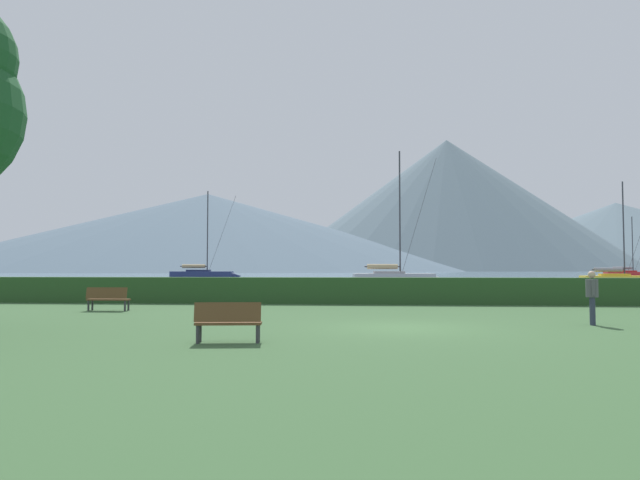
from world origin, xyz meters
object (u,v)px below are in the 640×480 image
Objects in this scene: sailboat_slip_0 at (203,275)px; sailboat_slip_7 at (620,280)px; park_bench_under_tree at (108,298)px; person_seated_viewer at (592,293)px; park_bench_near_path at (228,320)px; sailboat_slip_1 at (630,275)px; sailboat_slip_6 at (395,278)px.

sailboat_slip_0 reaches higher than sailboat_slip_7.
park_bench_under_tree is 1.03× the size of person_seated_viewer.
person_seated_viewer is (10.10, 4.98, 0.44)m from park_bench_near_path.
sailboat_slip_1 is 40.85m from sailboat_slip_7.
sailboat_slip_6 is at bearing 108.78° from person_seated_viewer.
sailboat_slip_6 is at bearing -175.66° from sailboat_slip_7.
sailboat_slip_6 reaches higher than sailboat_slip_0.
sailboat_slip_1 is (61.64, 18.42, -0.10)m from sailboat_slip_0.
sailboat_slip_6 reaches higher than person_seated_viewer.
sailboat_slip_1 is at bearing 54.76° from park_bench_under_tree.
sailboat_slip_1 is 5.62× the size of park_bench_under_tree.
sailboat_slip_1 is 6.04× the size of park_bench_near_path.
sailboat_slip_0 is 52.24m from park_bench_under_tree.
park_bench_under_tree is (10.84, -51.10, -0.22)m from sailboat_slip_0.
sailboat_slip_1 is 90.10m from park_bench_near_path.
person_seated_viewer is (4.23, -36.70, 0.23)m from sailboat_slip_6.
sailboat_slip_7 is at bearing -27.94° from sailboat_slip_0.
sailboat_slip_6 is 42.09m from park_bench_near_path.
sailboat_slip_7 is at bearing 78.30° from person_seated_viewer.
park_bench_near_path is (18.09, -60.46, -0.23)m from sailboat_slip_0.
park_bench_under_tree is at bearing 178.01° from person_seated_viewer.
person_seated_viewer is at bearing -13.27° from park_bench_under_tree.
park_bench_near_path is at bearing -51.34° from park_bench_under_tree.
sailboat_slip_7 is (44.51, -18.66, -0.14)m from sailboat_slip_0.
sailboat_slip_6 reaches higher than sailboat_slip_1.
sailboat_slip_0 is 63.11m from park_bench_near_path.
sailboat_slip_6 reaches higher than park_bench_near_path.
sailboat_slip_1 is at bearing 77.85° from person_seated_viewer.
sailboat_slip_0 is at bearing 129.13° from person_seated_viewer.
park_bench_near_path is 0.93× the size of park_bench_under_tree.
park_bench_near_path is at bearing -118.29° from sailboat_slip_7.
sailboat_slip_0 is 7.41× the size of park_bench_near_path.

